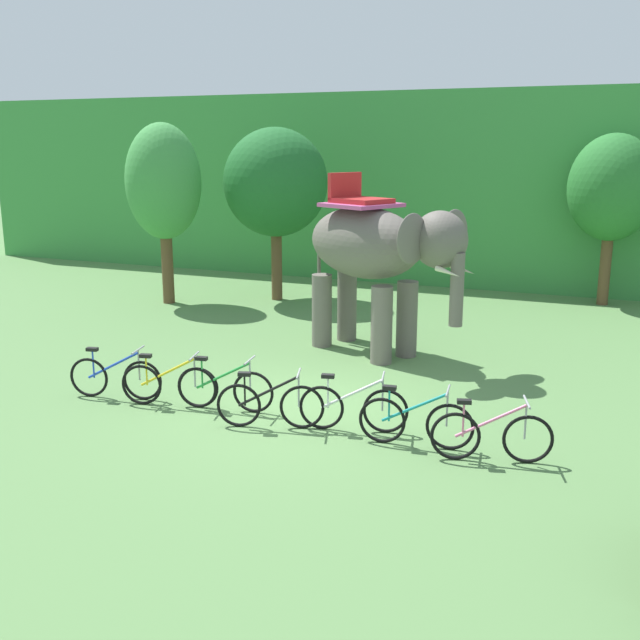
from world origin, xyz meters
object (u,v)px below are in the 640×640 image
Objects in this scene: bike_pink at (491,436)px; bike_blue at (115,377)px; bike_green at (225,388)px; bike_white at (353,407)px; tree_far_left at (612,188)px; tree_center at (163,183)px; tree_center_left at (276,183)px; bike_black at (270,404)px; bike_teal at (415,422)px; elephant at (376,251)px; bike_yellow at (169,384)px.

bike_blue is at bearing 178.30° from bike_pink.
bike_green is 2.31m from bike_white.
tree_far_left reaches higher than bike_pink.
tree_center reaches higher than bike_blue.
tree_center is at bearing -158.82° from tree_far_left.
bike_green is at bearing -69.99° from tree_center_left.
bike_blue is (-7.65, -11.59, -2.81)m from tree_far_left.
tree_center reaches higher than bike_black.
bike_teal is at bearing -11.71° from bike_white.
bike_yellow is (-2.22, -4.40, -1.82)m from elephant.
bike_white is at bearing 168.29° from bike_teal.
tree_center_left is 2.87× the size of bike_blue.
bike_white is at bearing 2.15° from bike_yellow.
elephant reaches higher than bike_white.
bike_yellow is 4.33m from bike_teal.
tree_center_left is 9.47m from bike_yellow.
tree_far_left is at bearing 21.18° from tree_center.
bike_green is (0.97, 0.18, 0.00)m from bike_yellow.
bike_yellow is (1.10, 0.02, 0.00)m from bike_blue.
bike_white is at bearing -41.20° from tree_center.
tree_center_left reaches higher than bike_green.
bike_blue is at bearing 175.97° from bike_black.
bike_black is at bearing -92.40° from elephant.
tree_center is 1.02× the size of tree_center_left.
bike_blue is 1.01× the size of bike_yellow.
bike_yellow is at bearing -169.31° from bike_green.
elephant is at bearing 125.05° from bike_pink.
tree_center is at bearing 123.67° from bike_yellow.
bike_green is (3.12, -8.57, -2.92)m from tree_center_left.
tree_center_left is 2.94× the size of bike_black.
bike_blue is 6.56m from bike_pink.
bike_green is at bearing -50.59° from tree_center.
tree_center reaches higher than bike_white.
tree_far_left is 14.17m from bike_blue.
bike_white is at bearing -76.10° from elephant.
tree_far_left is at bearing 79.22° from bike_teal.
bike_yellow is 1.02× the size of bike_black.
bike_pink is (3.24, -4.62, -1.82)m from elephant.
tree_center is 12.96m from bike_pink.
bike_teal is (-2.22, -11.66, -2.81)m from tree_far_left.
bike_black is (1.05, -0.43, 0.00)m from bike_green.
bike_teal is at bearing -100.78° from tree_far_left.
tree_center_left is 11.35m from bike_teal.
bike_yellow is at bearing 178.74° from bike_teal.
bike_black is (3.12, -0.22, 0.00)m from bike_blue.
tree_center_left reaches higher than bike_pink.
bike_pink is (5.46, -0.22, 0.00)m from bike_yellow.
bike_green is (2.07, 0.21, 0.00)m from bike_blue.
bike_blue is at bearing -178.75° from bike_yellow.
bike_yellow is at bearing -116.72° from elephant.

